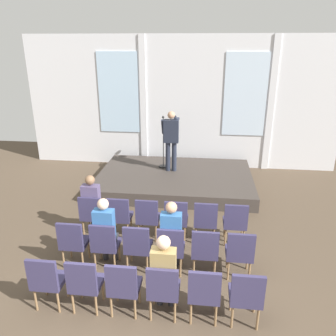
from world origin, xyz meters
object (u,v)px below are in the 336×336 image
(audience_r1_c1, at_px, (105,229))
(chair_r2_c2, at_px, (124,285))
(chair_r1_c0, at_px, (73,240))
(chair_r2_c1, at_px, (85,282))
(chair_r1_c2, at_px, (138,245))
(chair_r1_c5, at_px, (240,251))
(chair_r2_c4, at_px, (204,291))
(chair_r2_c3, at_px, (163,288))
(mic_stand, at_px, (163,156))
(audience_r0_c0, at_px, (92,202))
(chair_r0_c4, at_px, (205,219))
(speaker, at_px, (171,137))
(audience_r2_c3, at_px, (164,272))
(chair_r1_c4, at_px, (205,249))
(chair_r0_c0, at_px, (92,213))
(chair_r2_c5, at_px, (246,294))
(chair_r1_c1, at_px, (105,243))
(chair_r2_c0, at_px, (47,279))
(chair_r0_c1, at_px, (120,214))
(audience_r1_c3, at_px, (171,233))
(chair_r0_c5, at_px, (235,221))
(chair_r0_c3, at_px, (176,218))
(chair_r1_c3, at_px, (171,247))

(audience_r1_c1, bearing_deg, chair_r2_c2, -62.25)
(chair_r1_c0, bearing_deg, chair_r2_c1, -60.52)
(chair_r1_c0, bearing_deg, audience_r1_c1, 7.53)
(chair_r1_c2, bearing_deg, chair_r1_c5, 0.00)
(chair_r2_c4, bearing_deg, chair_r2_c3, 180.00)
(mic_stand, xyz_separation_m, audience_r0_c0, (-1.08, -3.32, 0.06))
(chair_r0_c4, relative_size, chair_r2_c4, 1.00)
(speaker, bearing_deg, chair_r1_c2, -92.09)
(audience_r2_c3, bearing_deg, chair_r1_c4, 58.57)
(chair_r2_c2, bearing_deg, chair_r1_c4, 41.49)
(mic_stand, distance_m, chair_r0_c0, 3.57)
(chair_r2_c3, xyz_separation_m, chair_r2_c4, (0.59, 0.00, 0.00))
(chair_r2_c2, bearing_deg, chair_r2_c5, 0.00)
(chair_r2_c2, distance_m, chair_r2_c3, 0.59)
(chair_r1_c4, xyz_separation_m, chair_r2_c3, (-0.59, -1.05, 0.00))
(chair_r1_c1, distance_m, chair_r2_c0, 1.21)
(chair_r0_c0, relative_size, audience_r0_c0, 0.69)
(speaker, height_order, chair_r1_c1, speaker)
(chair_r0_c1, distance_m, audience_r1_c3, 1.55)
(audience_r0_c0, relative_size, chair_r1_c5, 1.45)
(chair_r1_c5, bearing_deg, audience_r2_c3, -140.71)
(chair_r1_c2, relative_size, chair_r2_c1, 1.00)
(audience_r1_c3, distance_m, chair_r1_c4, 0.64)
(chair_r0_c5, height_order, audience_r1_c1, audience_r1_c1)
(audience_r1_c1, height_order, chair_r2_c2, audience_r1_c1)
(chair_r0_c0, bearing_deg, chair_r0_c5, 0.00)
(chair_r1_c2, bearing_deg, chair_r2_c0, -138.51)
(mic_stand, distance_m, chair_r0_c3, 3.47)
(speaker, distance_m, chair_r1_c0, 4.47)
(chair_r1_c1, relative_size, chair_r1_c4, 1.00)
(audience_r1_c1, xyz_separation_m, chair_r2_c3, (1.19, -1.13, -0.23))
(chair_r1_c3, height_order, audience_r1_c3, audience_r1_c3)
(audience_r1_c1, height_order, chair_r1_c5, audience_r1_c1)
(chair_r0_c1, relative_size, chair_r2_c0, 1.00)
(chair_r0_c4, bearing_deg, chair_r1_c2, -138.51)
(chair_r2_c2, bearing_deg, chair_r0_c0, 119.48)
(speaker, distance_m, chair_r2_c5, 5.54)
(mic_stand, height_order, audience_r2_c3, mic_stand)
(chair_r1_c2, distance_m, chair_r2_c4, 1.58)
(chair_r1_c5, distance_m, chair_r2_c0, 3.15)
(chair_r1_c1, distance_m, audience_r1_c1, 0.24)
(audience_r1_c1, bearing_deg, chair_r2_c3, -43.54)
(chair_r1_c4, height_order, audience_r2_c3, audience_r2_c3)
(chair_r1_c0, distance_m, chair_r1_c4, 2.37)
(chair_r0_c4, bearing_deg, chair_r2_c2, -119.48)
(chair_r2_c2, xyz_separation_m, chair_r2_c4, (1.19, 0.00, 0.00))
(chair_r2_c3, bearing_deg, chair_r0_c4, 74.21)
(chair_r0_c5, xyz_separation_m, audience_r2_c3, (-1.19, -2.02, 0.23))
(mic_stand, xyz_separation_m, chair_r0_c3, (0.70, -3.40, -0.16))
(chair_r0_c0, relative_size, chair_r1_c2, 1.00)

